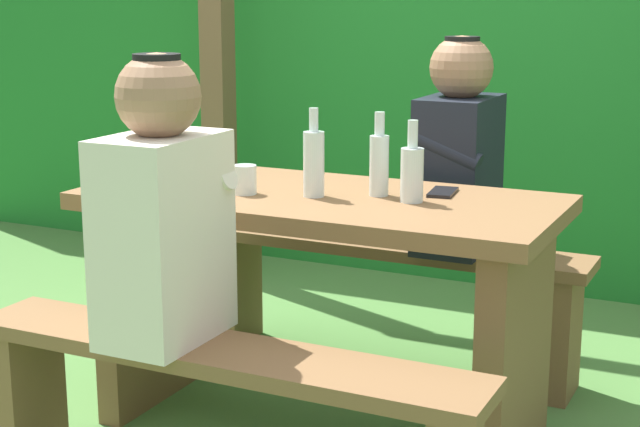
# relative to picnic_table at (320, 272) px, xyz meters

# --- Properties ---
(hedge_backdrop) EXTENTS (6.40, 0.84, 2.11)m
(hedge_backdrop) POSITION_rel_picnic_table_xyz_m (0.00, 2.13, 0.55)
(hedge_backdrop) COLOR #1F7527
(hedge_backdrop) RESTS_ON ground_plane
(pergola_post_left) EXTENTS (0.12, 0.12, 2.18)m
(pergola_post_left) POSITION_rel_picnic_table_xyz_m (-1.19, 1.37, 0.58)
(pergola_post_left) COLOR brown
(pergola_post_left) RESTS_ON ground_plane
(picnic_table) EXTENTS (1.40, 0.64, 0.74)m
(picnic_table) POSITION_rel_picnic_table_xyz_m (0.00, 0.00, 0.00)
(picnic_table) COLOR brown
(picnic_table) RESTS_ON ground_plane
(bench_near) EXTENTS (1.40, 0.24, 0.46)m
(bench_near) POSITION_rel_picnic_table_xyz_m (0.00, -0.58, -0.17)
(bench_near) COLOR brown
(bench_near) RESTS_ON ground_plane
(bench_far) EXTENTS (1.40, 0.24, 0.46)m
(bench_far) POSITION_rel_picnic_table_xyz_m (0.00, 0.58, -0.17)
(bench_far) COLOR brown
(bench_far) RESTS_ON ground_plane
(person_white_shirt) EXTENTS (0.25, 0.35, 0.72)m
(person_white_shirt) POSITION_rel_picnic_table_xyz_m (-0.15, -0.58, 0.29)
(person_white_shirt) COLOR silver
(person_white_shirt) RESTS_ON bench_near
(person_black_coat) EXTENTS (0.25, 0.35, 0.72)m
(person_black_coat) POSITION_rel_picnic_table_xyz_m (0.23, 0.58, 0.29)
(person_black_coat) COLOR black
(person_black_coat) RESTS_ON bench_far
(drinking_glass) EXTENTS (0.07, 0.07, 0.09)m
(drinking_glass) POSITION_rel_picnic_table_xyz_m (-0.20, -0.10, 0.28)
(drinking_glass) COLOR silver
(drinking_glass) RESTS_ON picnic_table
(bottle_left) EXTENTS (0.06, 0.06, 0.24)m
(bottle_left) POSITION_rel_picnic_table_xyz_m (0.16, 0.05, 0.34)
(bottle_left) COLOR silver
(bottle_left) RESTS_ON picnic_table
(bottle_right) EXTENTS (0.06, 0.06, 0.26)m
(bottle_right) POSITION_rel_picnic_table_xyz_m (0.00, -0.04, 0.34)
(bottle_right) COLOR silver
(bottle_right) RESTS_ON picnic_table
(bottle_center) EXTENTS (0.07, 0.07, 0.23)m
(bottle_center) POSITION_rel_picnic_table_xyz_m (0.28, 0.01, 0.33)
(bottle_center) COLOR silver
(bottle_center) RESTS_ON picnic_table
(cell_phone) EXTENTS (0.09, 0.15, 0.01)m
(cell_phone) POSITION_rel_picnic_table_xyz_m (0.33, 0.16, 0.24)
(cell_phone) COLOR black
(cell_phone) RESTS_ON picnic_table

